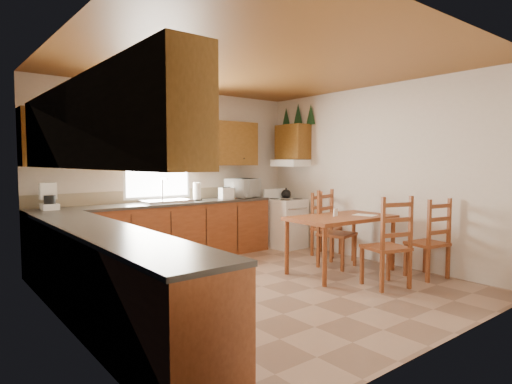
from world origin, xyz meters
TOP-DOWN VIEW (x-y plane):
  - floor at (0.00, 0.00)m, footprint 4.50×4.50m
  - ceiling at (0.00, 0.00)m, footprint 4.50×4.50m
  - wall_left at (-2.25, 0.00)m, footprint 4.50×4.50m
  - wall_right at (2.25, 0.00)m, footprint 4.50×4.50m
  - wall_back at (0.00, 2.25)m, footprint 4.50×4.50m
  - wall_front at (0.00, -2.25)m, footprint 4.50×4.50m
  - lower_cab_back at (-0.38, 1.95)m, footprint 3.75×0.60m
  - lower_cab_left at (-1.95, -0.15)m, footprint 0.60×3.60m
  - counter_back at (-0.38, 1.95)m, footprint 3.75×0.63m
  - counter_left at (-1.95, -0.15)m, footprint 0.63×3.60m
  - backsplash at (-0.38, 2.24)m, footprint 3.75×0.01m
  - upper_cab_back_left at (-1.55, 2.08)m, footprint 1.41×0.33m
  - upper_cab_back_right at (0.86, 2.08)m, footprint 1.25×0.33m
  - upper_cab_left at (-2.08, -0.15)m, footprint 0.33×3.60m
  - upper_cab_stove at (2.08, 1.65)m, footprint 0.33×0.62m
  - range_hood at (2.03, 1.65)m, footprint 0.44×0.62m
  - window_frame at (-0.30, 2.22)m, footprint 1.13×0.02m
  - window_pane at (-0.30, 2.21)m, footprint 1.05×0.01m
  - window_valance at (-0.30, 2.19)m, footprint 1.19×0.01m
  - sink_basin at (-0.30, 1.95)m, footprint 0.75×0.45m
  - pine_decal_a at (2.21, 1.33)m, footprint 0.22×0.22m
  - pine_decal_b at (2.21, 1.65)m, footprint 0.22×0.22m
  - pine_decal_c at (2.21, 1.97)m, footprint 0.22×0.22m
  - stove at (1.88, 1.61)m, footprint 0.61×0.62m
  - coffeemaker at (-1.95, 1.96)m, footprint 0.25×0.27m
  - paper_towel at (0.23, 1.92)m, footprint 0.15×0.15m
  - toaster at (0.78, 1.89)m, footprint 0.24×0.16m
  - microwave at (1.16, 1.93)m, footprint 0.67×0.59m
  - dining_table at (1.30, -0.15)m, footprint 1.51×0.91m
  - chair_near_left at (1.20, -0.95)m, footprint 0.58×0.56m
  - chair_near_right at (1.99, -1.04)m, footprint 0.51×0.49m
  - chair_far_left at (1.50, 0.09)m, footprint 0.56×0.55m
  - chair_far_right at (1.99, 0.73)m, footprint 0.55×0.54m
  - table_paper at (1.65, -0.29)m, footprint 0.30×0.35m
  - table_card at (1.22, -0.12)m, footprint 0.08×0.03m

SIDE VIEW (x-z plane):
  - floor at x=0.00m, z-range 0.00..0.00m
  - dining_table at x=1.30m, z-range 0.00..0.79m
  - stove at x=1.88m, z-range 0.00..0.86m
  - lower_cab_back at x=-0.38m, z-range 0.00..0.88m
  - lower_cab_left at x=-1.95m, z-range 0.00..0.88m
  - chair_far_right at x=1.99m, z-range 0.00..1.03m
  - chair_near_right at x=1.99m, z-range 0.00..1.06m
  - chair_far_left at x=1.50m, z-range 0.00..1.12m
  - chair_near_left at x=1.20m, z-range 0.00..1.12m
  - table_paper at x=1.65m, z-range 0.79..0.79m
  - table_card at x=1.22m, z-range 0.79..0.90m
  - counter_back at x=-0.38m, z-range 0.88..0.92m
  - counter_left at x=-1.95m, z-range 0.88..0.92m
  - sink_basin at x=-0.30m, z-range 0.92..0.96m
  - backsplash at x=-0.38m, z-range 0.92..1.10m
  - toaster at x=0.78m, z-range 0.92..1.11m
  - paper_towel at x=0.23m, z-range 0.92..1.21m
  - coffeemaker at x=-1.95m, z-range 0.92..1.24m
  - microwave at x=1.16m, z-range 0.92..1.25m
  - wall_left at x=-2.25m, z-range 1.35..1.35m
  - wall_right at x=2.25m, z-range 1.35..1.35m
  - wall_back at x=0.00m, z-range 1.35..1.35m
  - wall_front at x=0.00m, z-range 1.35..1.35m
  - range_hood at x=2.03m, z-range 1.46..1.58m
  - window_frame at x=-0.30m, z-range 0.96..2.14m
  - window_pane at x=-0.30m, z-range 1.00..2.10m
  - upper_cab_back_left at x=-1.55m, z-range 1.48..2.23m
  - upper_cab_back_right at x=0.86m, z-range 1.48..2.23m
  - upper_cab_left at x=-2.08m, z-range 1.48..2.23m
  - upper_cab_stove at x=2.08m, z-range 1.59..2.21m
  - window_valance at x=-0.30m, z-range 1.93..2.17m
  - pine_decal_a at x=2.21m, z-range 2.20..2.56m
  - pine_decal_c at x=2.21m, z-range 2.20..2.56m
  - pine_decal_b at x=2.21m, z-range 2.24..2.60m
  - ceiling at x=0.00m, z-range 2.70..2.70m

